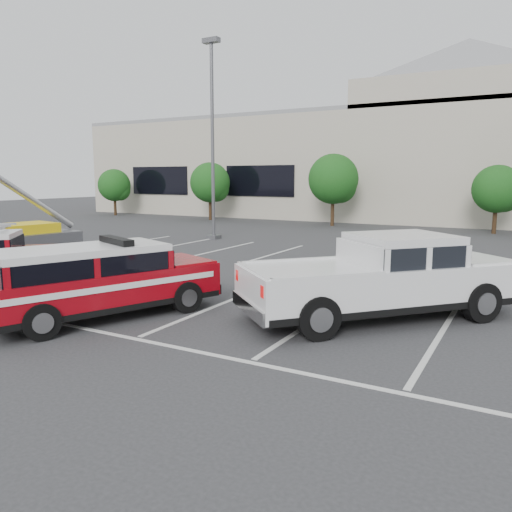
{
  "coord_description": "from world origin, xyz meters",
  "views": [
    {
      "loc": [
        6.89,
        -10.19,
        3.25
      ],
      "look_at": [
        0.12,
        2.03,
        1.05
      ],
      "focal_mm": 35.0,
      "sensor_mm": 36.0,
      "label": 1
    }
  ],
  "objects_px": {
    "white_pickup": "(382,285)",
    "utility_rig": "(20,245)",
    "tree_mid_right": "(499,191)",
    "light_pole_left": "(213,140)",
    "tree_mid_left": "(335,181)",
    "convention_building": "(440,159)",
    "tree_far_left": "(115,186)",
    "fire_chief_suv": "(100,286)",
    "tree_left": "(211,184)"
  },
  "relations": [
    {
      "from": "white_pickup",
      "to": "utility_rig",
      "type": "bearing_deg",
      "value": -141.08
    },
    {
      "from": "tree_mid_right",
      "to": "utility_rig",
      "type": "xyz_separation_m",
      "value": [
        -15.45,
        -19.96,
        -1.82
      ]
    },
    {
      "from": "light_pole_left",
      "to": "white_pickup",
      "type": "height_order",
      "value": "light_pole_left"
    },
    {
      "from": "tree_mid_left",
      "to": "light_pole_left",
      "type": "distance_m",
      "value": 10.73
    },
    {
      "from": "light_pole_left",
      "to": "convention_building",
      "type": "bearing_deg",
      "value": 67.61
    },
    {
      "from": "tree_mid_right",
      "to": "white_pickup",
      "type": "bearing_deg",
      "value": -93.11
    },
    {
      "from": "tree_far_left",
      "to": "white_pickup",
      "type": "xyz_separation_m",
      "value": [
        28.86,
        -20.91,
        -1.73
      ]
    },
    {
      "from": "fire_chief_suv",
      "to": "white_pickup",
      "type": "xyz_separation_m",
      "value": [
        5.77,
        3.13,
        0.02
      ]
    },
    {
      "from": "tree_left",
      "to": "white_pickup",
      "type": "bearing_deg",
      "value": -47.94
    },
    {
      "from": "tree_mid_left",
      "to": "utility_rig",
      "type": "xyz_separation_m",
      "value": [
        -5.45,
        -19.96,
        -2.36
      ]
    },
    {
      "from": "white_pickup",
      "to": "utility_rig",
      "type": "height_order",
      "value": "utility_rig"
    },
    {
      "from": "convention_building",
      "to": "tree_left",
      "type": "bearing_deg",
      "value": -146.95
    },
    {
      "from": "tree_far_left",
      "to": "fire_chief_suv",
      "type": "height_order",
      "value": "tree_far_left"
    },
    {
      "from": "light_pole_left",
      "to": "tree_mid_left",
      "type": "bearing_deg",
      "value": 72.9
    },
    {
      "from": "tree_mid_right",
      "to": "white_pickup",
      "type": "relative_size",
      "value": 0.65
    },
    {
      "from": "light_pole_left",
      "to": "white_pickup",
      "type": "bearing_deg",
      "value": -42.26
    },
    {
      "from": "utility_rig",
      "to": "light_pole_left",
      "type": "bearing_deg",
      "value": 86.23
    },
    {
      "from": "light_pole_left",
      "to": "white_pickup",
      "type": "distance_m",
      "value": 16.75
    },
    {
      "from": "tree_mid_right",
      "to": "tree_left",
      "type": "bearing_deg",
      "value": 180.0
    },
    {
      "from": "convention_building",
      "to": "tree_mid_left",
      "type": "bearing_deg",
      "value": -117.4
    },
    {
      "from": "tree_mid_left",
      "to": "light_pole_left",
      "type": "relative_size",
      "value": 0.47
    },
    {
      "from": "tree_left",
      "to": "utility_rig",
      "type": "relative_size",
      "value": 1.06
    },
    {
      "from": "tree_far_left",
      "to": "tree_mid_left",
      "type": "xyz_separation_m",
      "value": [
        20.0,
        0.0,
        0.54
      ]
    },
    {
      "from": "white_pickup",
      "to": "utility_rig",
      "type": "distance_m",
      "value": 14.35
    },
    {
      "from": "tree_far_left",
      "to": "tree_mid_right",
      "type": "xyz_separation_m",
      "value": [
        30.0,
        0.0,
        0.0
      ]
    },
    {
      "from": "tree_left",
      "to": "light_pole_left",
      "type": "xyz_separation_m",
      "value": [
        6.91,
        -10.05,
        2.41
      ]
    },
    {
      "from": "tree_mid_left",
      "to": "tree_left",
      "type": "bearing_deg",
      "value": -180.0
    },
    {
      "from": "tree_far_left",
      "to": "white_pickup",
      "type": "relative_size",
      "value": 0.65
    },
    {
      "from": "tree_far_left",
      "to": "tree_mid_right",
      "type": "bearing_deg",
      "value": 0.0
    },
    {
      "from": "convention_building",
      "to": "tree_far_left",
      "type": "bearing_deg",
      "value": -158.63
    },
    {
      "from": "tree_left",
      "to": "tree_mid_left",
      "type": "xyz_separation_m",
      "value": [
        10.0,
        0.0,
        0.27
      ]
    },
    {
      "from": "tree_left",
      "to": "fire_chief_suv",
      "type": "relative_size",
      "value": 0.79
    },
    {
      "from": "tree_mid_left",
      "to": "tree_mid_right",
      "type": "bearing_deg",
      "value": -0.0
    },
    {
      "from": "tree_mid_right",
      "to": "white_pickup",
      "type": "distance_m",
      "value": 21.01
    },
    {
      "from": "tree_far_left",
      "to": "light_pole_left",
      "type": "distance_m",
      "value": 19.85
    },
    {
      "from": "convention_building",
      "to": "tree_mid_right",
      "type": "xyz_separation_m",
      "value": [
        4.91,
        -9.82,
        -2.22
      ]
    },
    {
      "from": "tree_left",
      "to": "tree_mid_right",
      "type": "distance_m",
      "value": 20.0
    },
    {
      "from": "tree_left",
      "to": "tree_mid_right",
      "type": "bearing_deg",
      "value": -0.0
    },
    {
      "from": "utility_rig",
      "to": "tree_mid_right",
      "type": "bearing_deg",
      "value": 61.89
    },
    {
      "from": "tree_far_left",
      "to": "white_pickup",
      "type": "distance_m",
      "value": 35.68
    },
    {
      "from": "tree_mid_left",
      "to": "tree_mid_right",
      "type": "xyz_separation_m",
      "value": [
        10.0,
        -0.0,
        -0.54
      ]
    },
    {
      "from": "fire_chief_suv",
      "to": "tree_mid_left",
      "type": "bearing_deg",
      "value": 119.7
    },
    {
      "from": "tree_left",
      "to": "light_pole_left",
      "type": "bearing_deg",
      "value": -55.48
    },
    {
      "from": "white_pickup",
      "to": "tree_mid_left",
      "type": "bearing_deg",
      "value": 155.68
    },
    {
      "from": "convention_building",
      "to": "fire_chief_suv",
      "type": "xyz_separation_m",
      "value": [
        -1.99,
        -33.86,
        -3.96
      ]
    },
    {
      "from": "tree_left",
      "to": "white_pickup",
      "type": "relative_size",
      "value": 0.72
    },
    {
      "from": "convention_building",
      "to": "tree_mid_right",
      "type": "relative_size",
      "value": 15.04
    },
    {
      "from": "fire_chief_suv",
      "to": "utility_rig",
      "type": "xyz_separation_m",
      "value": [
        -8.55,
        4.08,
        -0.08
      ]
    },
    {
      "from": "tree_mid_left",
      "to": "utility_rig",
      "type": "distance_m",
      "value": 20.83
    },
    {
      "from": "tree_left",
      "to": "fire_chief_suv",
      "type": "xyz_separation_m",
      "value": [
        13.1,
        -24.04,
        -2.01
      ]
    }
  ]
}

